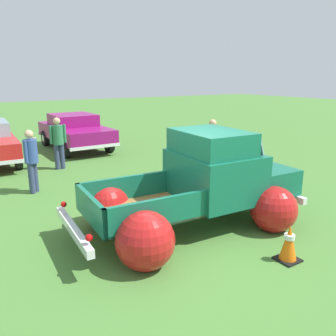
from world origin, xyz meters
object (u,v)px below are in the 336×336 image
Objects in this scene: spectator_2 at (212,143)px; spectator_1 at (31,158)px; spectator_0 at (58,140)px; show_car_1 at (75,130)px; vintage_pickup_truck at (203,189)px; lane_cone_1 at (185,180)px; lane_cone_0 at (289,243)px.

spectator_1 is at bearing -28.85° from spectator_2.
show_car_1 is at bearing -26.51° from spectator_0.
vintage_pickup_truck is 3.86m from spectator_2.
vintage_pickup_truck reaches higher than lane_cone_1.
show_car_1 is 7.06m from lane_cone_1.
lane_cone_0 is (0.28, -1.92, -0.45)m from vintage_pickup_truck.
lane_cone_1 is (0.62, 3.83, 0.00)m from lane_cone_0.
show_car_1 is at bearing 90.05° from lane_cone_0.
spectator_1 is at bearing 115.01° from lane_cone_0.
spectator_1 reaches higher than lane_cone_0.
lane_cone_1 is (-1.69, -0.96, -0.65)m from spectator_2.
spectator_1 is 5.16m from spectator_2.
spectator_0 is at bearing 100.69° from lane_cone_0.
spectator_2 reaches higher than lane_cone_1.
vintage_pickup_truck is 2.87× the size of spectator_1.
lane_cone_1 is at bearing 68.06° from vintage_pickup_truck.
show_car_1 is at bearing -77.45° from spectator_1.
spectator_0 is at bearing 117.40° from lane_cone_1.
spectator_2 is (5.05, -1.09, 0.03)m from spectator_1.
lane_cone_1 is at bearing -152.39° from spectator_0.
show_car_1 is at bearing 95.12° from lane_cone_1.
vintage_pickup_truck is 7.49× the size of lane_cone_1.
vintage_pickup_truck reaches higher than spectator_0.
spectator_0 is (-1.22, 5.97, 0.20)m from vintage_pickup_truck.
spectator_0 is at bearing -80.33° from spectator_1.
lane_cone_1 is (0.63, -7.02, -0.47)m from show_car_1.
lane_cone_0 is at bearing -169.10° from spectator_0.
lane_cone_1 is at bearing 12.97° from spectator_2.
show_car_1 is at bearing 91.56° from vintage_pickup_truck.
spectator_2 reaches higher than spectator_1.
lane_cone_0 is 3.88m from lane_cone_1.
vintage_pickup_truck is at bearing -115.21° from lane_cone_1.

